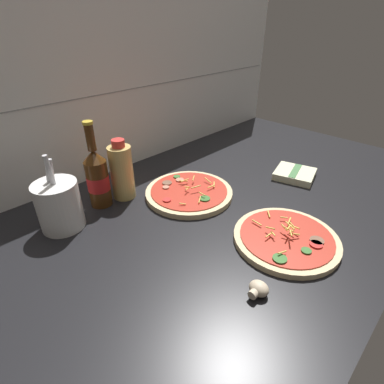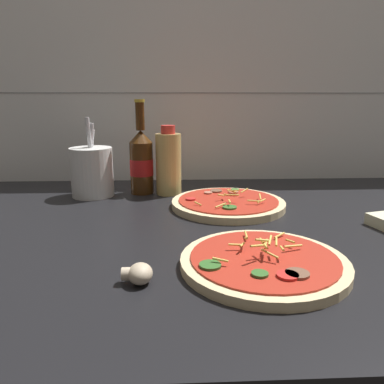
% 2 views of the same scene
% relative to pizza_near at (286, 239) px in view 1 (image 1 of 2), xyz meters
% --- Properties ---
extents(counter_slab, '(1.60, 0.90, 0.03)m').
position_rel_pizza_near_xyz_m(counter_slab, '(0.05, 0.21, -0.02)').
color(counter_slab, black).
rests_on(counter_slab, ground).
extents(tile_backsplash, '(1.60, 0.01, 0.60)m').
position_rel_pizza_near_xyz_m(tile_backsplash, '(0.05, 0.66, 0.27)').
color(tile_backsplash, white).
rests_on(tile_backsplash, ground).
extents(pizza_near, '(0.26, 0.26, 0.05)m').
position_rel_pizza_near_xyz_m(pizza_near, '(0.00, 0.00, 0.00)').
color(pizza_near, beige).
rests_on(pizza_near, counter_slab).
extents(pizza_far, '(0.27, 0.27, 0.04)m').
position_rel_pizza_near_xyz_m(pizza_far, '(-0.01, 0.34, 0.00)').
color(pizza_far, beige).
rests_on(pizza_far, counter_slab).
extents(beer_bottle, '(0.06, 0.06, 0.26)m').
position_rel_pizza_near_xyz_m(beer_bottle, '(-0.23, 0.49, 0.08)').
color(beer_bottle, '#47280F').
rests_on(beer_bottle, counter_slab).
extents(oil_bottle, '(0.07, 0.07, 0.19)m').
position_rel_pizza_near_xyz_m(oil_bottle, '(-0.15, 0.48, 0.08)').
color(oil_bottle, '#D6B766').
rests_on(oil_bottle, counter_slab).
extents(mushroom_left, '(0.04, 0.04, 0.03)m').
position_rel_pizza_near_xyz_m(mushroom_left, '(-0.19, -0.04, 0.01)').
color(mushroom_left, beige).
rests_on(mushroom_left, counter_slab).
extents(utensil_crock, '(0.11, 0.11, 0.21)m').
position_rel_pizza_near_xyz_m(utensil_crock, '(-0.36, 0.47, 0.06)').
color(utensil_crock, silver).
rests_on(utensil_crock, counter_slab).
extents(dish_towel, '(0.15, 0.16, 0.03)m').
position_rel_pizza_near_xyz_m(dish_towel, '(0.34, 0.15, 0.00)').
color(dish_towel, beige).
rests_on(dish_towel, counter_slab).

